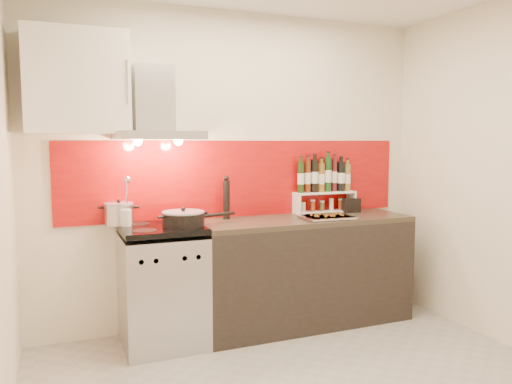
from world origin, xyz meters
name	(u,v)px	position (x,y,z in m)	size (l,w,h in m)	color
back_wall	(236,169)	(0.00, 1.40, 1.30)	(3.40, 0.02, 2.60)	silver
backsplash	(242,179)	(0.05, 1.39, 1.22)	(3.00, 0.02, 0.64)	#98080D
range_stove	(163,287)	(-0.70, 1.10, 0.44)	(0.60, 0.60, 0.91)	#B7B7BA
counter	(304,270)	(0.50, 1.10, 0.45)	(1.80, 0.60, 0.90)	black
range_hood	(155,114)	(-0.70, 1.24, 1.74)	(0.62, 0.50, 0.61)	#B7B7BA
upper_cabinet	(77,82)	(-1.25, 1.22, 1.95)	(0.70, 0.35, 0.72)	white
stock_pot	(119,213)	(-0.98, 1.29, 0.99)	(0.22, 0.22, 0.19)	#B7B7BA
saute_pan	(184,219)	(-0.54, 1.03, 0.97)	(0.60, 0.32, 0.15)	black
utensil_jar	(126,212)	(-0.94, 1.18, 1.02)	(0.08, 0.12, 0.39)	silver
pepper_mill	(226,198)	(-0.13, 1.28, 1.07)	(0.06, 0.06, 0.36)	black
step_shelf	(324,185)	(0.81, 1.31, 1.14)	(0.58, 0.16, 0.49)	white
caddy_box	(352,206)	(1.03, 1.22, 0.96)	(0.16, 0.07, 0.13)	black
baking_tray	(326,217)	(0.65, 0.99, 0.92)	(0.42, 0.34, 0.03)	silver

